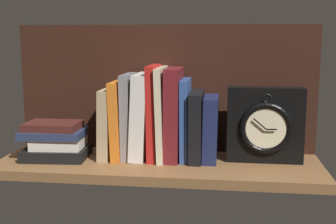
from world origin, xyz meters
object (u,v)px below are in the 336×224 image
(book_tan_shortstories, at_px, (109,122))
(book_white_catcher, at_px, (142,116))
(book_gray_chess, at_px, (129,116))
(book_navy_bierce, at_px, (211,128))
(framed_clock, at_px, (265,125))
(book_red_requiem, at_px, (154,112))
(book_blue_modern, at_px, (186,119))
(book_stack_side, at_px, (56,141))
(book_maroon_dawkins, at_px, (174,114))
(book_cream_twain, at_px, (162,113))
(book_black_skeptic, at_px, (197,126))
(book_orange_pandolfini, at_px, (120,119))

(book_tan_shortstories, xyz_separation_m, book_white_catcher, (0.09, 0.00, 0.02))
(book_gray_chess, xyz_separation_m, book_navy_bierce, (0.23, 0.00, -0.03))
(book_tan_shortstories, height_order, book_white_catcher, book_white_catcher)
(framed_clock, bearing_deg, book_red_requiem, 178.62)
(book_gray_chess, height_order, framed_clock, book_gray_chess)
(book_white_catcher, relative_size, book_blue_modern, 1.06)
(book_red_requiem, distance_m, framed_clock, 0.30)
(book_stack_side, bearing_deg, framed_clock, 3.56)
(book_tan_shortstories, xyz_separation_m, book_stack_side, (-0.14, -0.04, -0.05))
(book_tan_shortstories, relative_size, book_maroon_dawkins, 0.77)
(book_stack_side, bearing_deg, book_blue_modern, 6.83)
(book_navy_bierce, bearing_deg, book_gray_chess, 180.00)
(book_navy_bierce, xyz_separation_m, book_stack_side, (-0.43, -0.04, -0.04))
(book_red_requiem, relative_size, book_cream_twain, 1.02)
(book_maroon_dawkins, height_order, book_black_skeptic, book_maroon_dawkins)
(book_gray_chess, relative_size, framed_clock, 1.15)
(book_gray_chess, bearing_deg, book_cream_twain, 0.00)
(book_tan_shortstories, bearing_deg, book_maroon_dawkins, 0.00)
(book_orange_pandolfini, height_order, book_stack_side, book_orange_pandolfini)
(framed_clock, bearing_deg, book_tan_shortstories, 179.03)
(book_white_catcher, bearing_deg, framed_clock, -1.23)
(book_orange_pandolfini, bearing_deg, book_stack_side, -166.02)
(book_black_skeptic, height_order, book_stack_side, book_black_skeptic)
(book_white_catcher, height_order, book_maroon_dawkins, book_maroon_dawkins)
(book_gray_chess, xyz_separation_m, book_maroon_dawkins, (0.12, 0.00, 0.01))
(book_blue_modern, xyz_separation_m, framed_clock, (0.21, -0.01, -0.01))
(book_navy_bierce, height_order, framed_clock, framed_clock)
(book_blue_modern, height_order, book_stack_side, book_blue_modern)
(book_blue_modern, height_order, book_black_skeptic, book_blue_modern)
(book_red_requiem, xyz_separation_m, book_black_skeptic, (0.12, 0.00, -0.04))
(book_tan_shortstories, bearing_deg, book_navy_bierce, 0.00)
(book_red_requiem, height_order, book_stack_side, book_red_requiem)
(book_gray_chess, height_order, book_blue_modern, book_gray_chess)
(book_maroon_dawkins, distance_m, book_black_skeptic, 0.07)
(framed_clock, relative_size, book_stack_side, 1.09)
(book_red_requiem, bearing_deg, book_blue_modern, 0.00)
(book_black_skeptic, bearing_deg, framed_clock, -2.26)
(book_maroon_dawkins, bearing_deg, book_white_catcher, 180.00)
(book_tan_shortstories, height_order, book_cream_twain, book_cream_twain)
(book_gray_chess, xyz_separation_m, book_cream_twain, (0.09, 0.00, 0.01))
(book_red_requiem, relative_size, framed_clock, 1.28)
(book_gray_chess, bearing_deg, book_red_requiem, 0.00)
(book_red_requiem, height_order, book_blue_modern, book_red_requiem)
(book_gray_chess, xyz_separation_m, book_black_skeptic, (0.19, 0.00, -0.02))
(book_navy_bierce, bearing_deg, book_stack_side, -174.27)
(book_blue_modern, height_order, book_navy_bierce, book_blue_modern)
(book_gray_chess, distance_m, book_cream_twain, 0.09)
(book_orange_pandolfini, bearing_deg, book_gray_chess, 0.00)
(book_orange_pandolfini, relative_size, book_black_skeptic, 1.15)
(book_cream_twain, relative_size, book_navy_bierce, 1.45)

